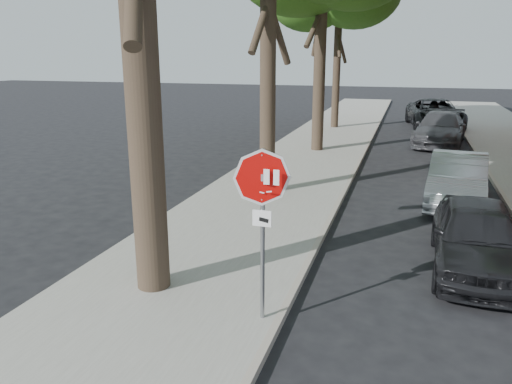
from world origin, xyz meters
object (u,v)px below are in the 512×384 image
Objects in this scene: car_a at (477,237)px; stop_sign at (262,203)px; car_b at (457,180)px; car_c at (440,129)px; car_d at (435,114)px.

stop_sign is at bearing -134.79° from car_a.
car_a is 4.58m from car_b.
car_b reaches higher than car_a.
car_c is at bearing 79.33° from stop_sign.
stop_sign is 0.63× the size of car_b.
car_d reaches higher than car_a.
car_b is at bearing -82.01° from car_c.
car_c is (0.00, 9.79, 0.05)m from car_b.
car_d reaches higher than car_c.
car_a is 0.78× the size of car_c.
car_c reaches higher than car_a.
stop_sign is at bearing -105.37° from car_d.
stop_sign is 23.43m from car_d.
car_d is at bearing 95.70° from car_b.
stop_sign reaches higher than car_d.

